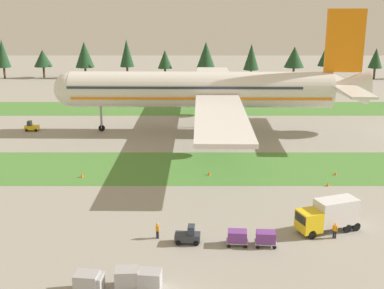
{
  "coord_description": "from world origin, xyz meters",
  "views": [
    {
      "loc": [
        1.45,
        -35.3,
        23.92
      ],
      "look_at": [
        1.25,
        34.18,
        4.0
      ],
      "focal_mm": 46.42,
      "sensor_mm": 36.0,
      "label": 1
    }
  ],
  "objects_px": {
    "taxiway_marker_1": "(83,175)",
    "baggage_tug": "(190,236)",
    "taxiway_marker_3": "(329,184)",
    "catering_truck": "(330,215)",
    "uld_container_3": "(151,279)",
    "pushback_tractor": "(33,127)",
    "taxiway_marker_0": "(211,173)",
    "ground_crew_marshaller": "(336,230)",
    "uld_container_1": "(88,282)",
    "airliner": "(211,89)",
    "cargo_dolly_lead": "(239,237)",
    "ground_crew_loader": "(159,230)",
    "taxiway_marker_2": "(337,174)",
    "cargo_dolly_second": "(267,238)",
    "uld_container_2": "(128,278)",
    "uld_container_0": "(93,283)"
  },
  "relations": [
    {
      "from": "taxiway_marker_1",
      "to": "baggage_tug",
      "type": "bearing_deg",
      "value": -52.68
    },
    {
      "from": "taxiway_marker_3",
      "to": "taxiway_marker_1",
      "type": "bearing_deg",
      "value": 174.13
    },
    {
      "from": "catering_truck",
      "to": "uld_container_3",
      "type": "relative_size",
      "value": 3.66
    },
    {
      "from": "taxiway_marker_1",
      "to": "taxiway_marker_3",
      "type": "xyz_separation_m",
      "value": [
        34.06,
        -3.5,
        -0.06
      ]
    },
    {
      "from": "pushback_tractor",
      "to": "taxiway_marker_0",
      "type": "height_order",
      "value": "pushback_tractor"
    },
    {
      "from": "taxiway_marker_0",
      "to": "taxiway_marker_3",
      "type": "xyz_separation_m",
      "value": [
        15.91,
        -4.47,
        -0.05
      ]
    },
    {
      "from": "ground_crew_marshaller",
      "to": "taxiway_marker_1",
      "type": "bearing_deg",
      "value": 9.59
    },
    {
      "from": "uld_container_1",
      "to": "taxiway_marker_3",
      "type": "xyz_separation_m",
      "value": [
        27.4,
        25.44,
        -0.61
      ]
    },
    {
      "from": "airliner",
      "to": "baggage_tug",
      "type": "relative_size",
      "value": 26.96
    },
    {
      "from": "pushback_tractor",
      "to": "catering_truck",
      "type": "bearing_deg",
      "value": 47.24
    },
    {
      "from": "cargo_dolly_lead",
      "to": "catering_truck",
      "type": "height_order",
      "value": "catering_truck"
    },
    {
      "from": "taxiway_marker_3",
      "to": "catering_truck",
      "type": "bearing_deg",
      "value": -104.87
    },
    {
      "from": "airliner",
      "to": "ground_crew_loader",
      "type": "xyz_separation_m",
      "value": [
        -6.85,
        -44.92,
        -7.27
      ]
    },
    {
      "from": "catering_truck",
      "to": "taxiway_marker_2",
      "type": "bearing_deg",
      "value": -37.86
    },
    {
      "from": "uld_container_1",
      "to": "cargo_dolly_lead",
      "type": "bearing_deg",
      "value": 32.01
    },
    {
      "from": "airliner",
      "to": "pushback_tractor",
      "type": "xyz_separation_m",
      "value": [
        -34.27,
        0.57,
        -7.4
      ]
    },
    {
      "from": "uld_container_1",
      "to": "taxiway_marker_0",
      "type": "xyz_separation_m",
      "value": [
        11.49,
        29.92,
        -0.56
      ]
    },
    {
      "from": "cargo_dolly_second",
      "to": "pushback_tractor",
      "type": "bearing_deg",
      "value": 43.47
    },
    {
      "from": "uld_container_1",
      "to": "uld_container_2",
      "type": "xyz_separation_m",
      "value": [
        3.32,
        0.71,
        -0.0
      ]
    },
    {
      "from": "airliner",
      "to": "taxiway_marker_3",
      "type": "relative_size",
      "value": 144.16
    },
    {
      "from": "uld_container_1",
      "to": "taxiway_marker_0",
      "type": "relative_size",
      "value": 3.34
    },
    {
      "from": "baggage_tug",
      "to": "taxiway_marker_0",
      "type": "relative_size",
      "value": 4.49
    },
    {
      "from": "cargo_dolly_second",
      "to": "taxiway_marker_0",
      "type": "xyz_separation_m",
      "value": [
        -5.04,
        21.6,
        -0.62
      ]
    },
    {
      "from": "catering_truck",
      "to": "uld_container_0",
      "type": "height_order",
      "value": "catering_truck"
    },
    {
      "from": "airliner",
      "to": "taxiway_marker_1",
      "type": "height_order",
      "value": "airliner"
    },
    {
      "from": "cargo_dolly_second",
      "to": "ground_crew_marshaller",
      "type": "xyz_separation_m",
      "value": [
        7.5,
        1.7,
        0.03
      ]
    },
    {
      "from": "uld_container_0",
      "to": "cargo_dolly_second",
      "type": "bearing_deg",
      "value": 26.97
    },
    {
      "from": "taxiway_marker_0",
      "to": "taxiway_marker_2",
      "type": "height_order",
      "value": "taxiway_marker_0"
    },
    {
      "from": "uld_container_0",
      "to": "taxiway_marker_3",
      "type": "distance_m",
      "value": 37.09
    },
    {
      "from": "airliner",
      "to": "catering_truck",
      "type": "height_order",
      "value": "airliner"
    },
    {
      "from": "pushback_tractor",
      "to": "uld_container_2",
      "type": "height_order",
      "value": "pushback_tractor"
    },
    {
      "from": "cargo_dolly_second",
      "to": "catering_truck",
      "type": "xyz_separation_m",
      "value": [
        7.23,
        3.4,
        1.03
      ]
    },
    {
      "from": "baggage_tug",
      "to": "taxiway_marker_2",
      "type": "xyz_separation_m",
      "value": [
        21.07,
        21.03,
        -0.58
      ]
    },
    {
      "from": "taxiway_marker_1",
      "to": "ground_crew_marshaller",
      "type": "bearing_deg",
      "value": -31.66
    },
    {
      "from": "pushback_tractor",
      "to": "uld_container_3",
      "type": "distance_m",
      "value": 61.32
    },
    {
      "from": "catering_truck",
      "to": "ground_crew_loader",
      "type": "relative_size",
      "value": 4.21
    },
    {
      "from": "taxiway_marker_3",
      "to": "taxiway_marker_0",
      "type": "bearing_deg",
      "value": 164.29
    },
    {
      "from": "airliner",
      "to": "baggage_tug",
      "type": "xyz_separation_m",
      "value": [
        -3.6,
        -46.03,
        -7.4
      ]
    },
    {
      "from": "cargo_dolly_second",
      "to": "ground_crew_marshaller",
      "type": "relative_size",
      "value": 1.32
    },
    {
      "from": "catering_truck",
      "to": "ground_crew_marshaller",
      "type": "xyz_separation_m",
      "value": [
        0.27,
        -1.7,
        -1.01
      ]
    },
    {
      "from": "taxiway_marker_1",
      "to": "ground_crew_loader",
      "type": "bearing_deg",
      "value": -57.55
    },
    {
      "from": "cargo_dolly_lead",
      "to": "ground_crew_loader",
      "type": "distance_m",
      "value": 8.39
    },
    {
      "from": "uld_container_0",
      "to": "taxiway_marker_1",
      "type": "bearing_deg",
      "value": 103.64
    },
    {
      "from": "baggage_tug",
      "to": "cargo_dolly_second",
      "type": "xyz_separation_m",
      "value": [
        7.9,
        -0.58,
        0.1
      ]
    },
    {
      "from": "ground_crew_loader",
      "to": "uld_container_0",
      "type": "height_order",
      "value": "ground_crew_loader"
    },
    {
      "from": "cargo_dolly_lead",
      "to": "pushback_tractor",
      "type": "bearing_deg",
      "value": 41.42
    },
    {
      "from": "cargo_dolly_second",
      "to": "ground_crew_marshaller",
      "type": "distance_m",
      "value": 7.69
    },
    {
      "from": "uld_container_3",
      "to": "taxiway_marker_2",
      "type": "bearing_deg",
      "value": 50.24
    },
    {
      "from": "uld_container_1",
      "to": "taxiway_marker_1",
      "type": "xyz_separation_m",
      "value": [
        -6.66,
        28.94,
        -0.55
      ]
    },
    {
      "from": "uld_container_0",
      "to": "taxiway_marker_0",
      "type": "relative_size",
      "value": 3.34
    }
  ]
}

